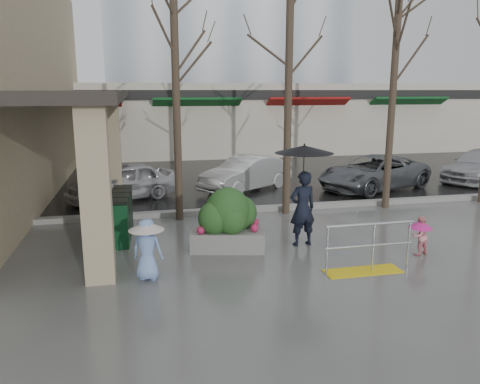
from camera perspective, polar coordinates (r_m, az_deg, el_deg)
name	(u,v)px	position (r m, az deg, el deg)	size (l,w,h in m)	color
ground	(284,256)	(10.59, 5.41, -7.82)	(120.00, 120.00, 0.00)	#51514F
street_asphalt	(184,145)	(31.81, -6.80, 5.66)	(120.00, 36.00, 0.01)	black
curb	(244,210)	(14.26, 0.51, -2.16)	(120.00, 0.30, 0.15)	gray
canopy_slab	(85,91)	(17.54, -18.40, 11.66)	(2.80, 18.00, 0.25)	#2D2823
pillar_front	(96,193)	(9.18, -17.17, -0.09)	(0.55, 0.55, 3.50)	tan
pillar_back	(112,150)	(15.59, -15.35, 4.92)	(0.55, 0.55, 3.50)	tan
storefront_row	(224,118)	(27.94, -1.92, 8.97)	(34.00, 6.74, 4.00)	beige
handrail	(366,254)	(9.93, 15.16, -7.30)	(1.90, 0.50, 1.03)	yellow
tree_west	(174,34)	(13.18, -8.00, 18.51)	(3.20, 3.20, 6.80)	#382B21
tree_midwest	(290,32)	(13.84, 6.08, 18.88)	(3.20, 3.20, 7.00)	#382B21
tree_mideast	(396,48)	(15.15, 18.47, 16.34)	(3.20, 3.20, 6.50)	#382B21
woman	(303,185)	(11.02, 7.72, 0.83)	(1.37, 1.37, 2.44)	black
child_pink	(420,232)	(11.25, 21.07, -4.59)	(0.55, 0.55, 0.89)	pink
child_blue	(147,244)	(9.28, -11.27, -6.20)	(0.70, 0.70, 1.23)	#7C9DDD
planter	(228,220)	(10.81, -1.47, -3.43)	(1.83, 1.20, 1.47)	slate
news_boxes	(122,215)	(12.10, -14.24, -2.73)	(0.56, 2.07, 1.15)	#0E3E1F
car_a	(121,182)	(16.19, -14.26, 1.22)	(1.49, 3.70, 1.26)	silver
car_b	(246,173)	(17.26, 0.76, 2.28)	(1.33, 3.82, 1.26)	silver
car_c	(374,173)	(18.15, 15.99, 2.30)	(2.09, 4.53, 1.26)	slate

